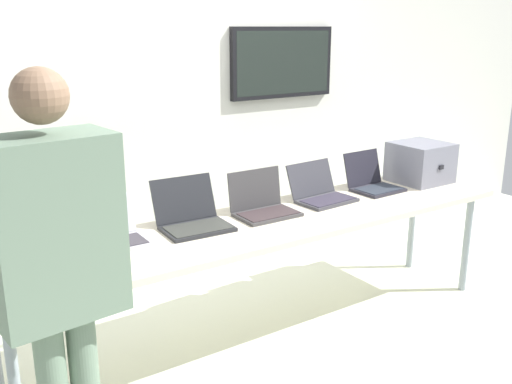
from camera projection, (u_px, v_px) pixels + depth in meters
ground at (271, 337)px, 3.57m from camera, size 8.00×8.00×0.04m
back_wall at (184, 99)px, 4.11m from camera, size 8.00×0.11×2.66m
workbench at (272, 227)px, 3.37m from camera, size 3.23×0.70×0.75m
equipment_box at (420, 162)px, 4.14m from camera, size 0.37×0.37×0.28m
laptop_station_0 at (15, 251)px, 2.73m from camera, size 0.37×0.37×0.25m
laptop_station_1 at (110, 233)px, 2.97m from camera, size 0.34×0.32×0.22m
laptop_station_2 at (192, 217)px, 3.21m from camera, size 0.39×0.37×0.26m
laptop_station_3 at (263, 205)px, 3.43m from camera, size 0.36×0.28×0.25m
laptop_station_4 at (321, 192)px, 3.71m from camera, size 0.39×0.34×0.23m
laptop_station_5 at (372, 181)px, 3.95m from camera, size 0.33×0.32×0.25m
person at (56, 260)px, 2.04m from camera, size 0.48×0.62×1.71m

